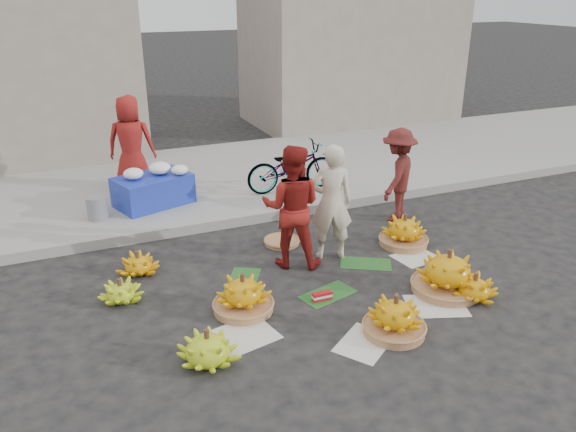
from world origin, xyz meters
name	(u,v)px	position (x,y,z in m)	size (l,w,h in m)	color
ground	(328,285)	(0.00, 0.00, 0.00)	(80.00, 80.00, 0.00)	black
curb	(262,215)	(0.00, 2.20, 0.07)	(40.00, 0.25, 0.15)	gray
sidewalk	(222,176)	(0.00, 4.30, 0.06)	(40.00, 4.00, 0.12)	gray
building_right	(351,21)	(4.50, 7.70, 2.50)	(5.00, 3.00, 5.00)	gray
newspaper_scatter	(361,318)	(0.00, -0.80, 0.00)	(3.20, 1.80, 0.00)	silver
banana_leaves	(313,279)	(-0.10, 0.20, 0.00)	(2.00, 1.00, 0.00)	#1B521E
banana_bunch_0	(243,295)	(-1.11, -0.14, 0.19)	(0.70, 0.70, 0.45)	#97643F
banana_bunch_1	(207,348)	(-1.72, -0.88, 0.16)	(0.62, 0.62, 0.37)	#91B519
banana_bunch_2	(395,317)	(0.17, -1.16, 0.19)	(0.64, 0.64, 0.44)	#97643F
banana_bunch_3	(474,288)	(1.39, -0.93, 0.14)	(0.61, 0.61, 0.32)	#E2A10B
banana_bunch_4	(448,273)	(1.21, -0.66, 0.24)	(0.95, 0.95, 0.53)	#97643F
banana_bunch_5	(404,231)	(1.47, 0.61, 0.19)	(0.66, 0.66, 0.45)	#97643F
banana_bunch_6	(121,292)	(-2.32, 0.59, 0.12)	(0.56, 0.56, 0.29)	#91B519
banana_bunch_7	(138,264)	(-2.03, 1.19, 0.13)	(0.52, 0.52, 0.30)	#E2A10B
basket_spare	(282,242)	(-0.06, 1.29, 0.03)	(0.48, 0.48, 0.06)	#97643F
incense_stack	(322,296)	(-0.22, -0.28, 0.05)	(0.23, 0.07, 0.09)	#AC1219
vendor_cream	(331,203)	(0.37, 0.67, 0.76)	(0.56, 0.37, 1.53)	beige
vendor_red	(292,207)	(-0.17, 0.68, 0.78)	(0.76, 0.59, 1.57)	maroon
man_striped	(398,175)	(1.87, 1.43, 0.71)	(0.91, 0.52, 1.41)	maroon
flower_table	(153,188)	(-1.44, 3.19, 0.39)	(1.28, 1.01, 0.65)	#192AA6
grey_bucket	(97,208)	(-2.32, 2.93, 0.29)	(0.30, 0.30, 0.34)	slate
flower_vendor	(131,143)	(-1.59, 4.09, 0.91)	(0.77, 0.50, 1.58)	maroon
bicycle	(292,167)	(0.81, 2.94, 0.53)	(1.56, 0.54, 0.82)	gray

